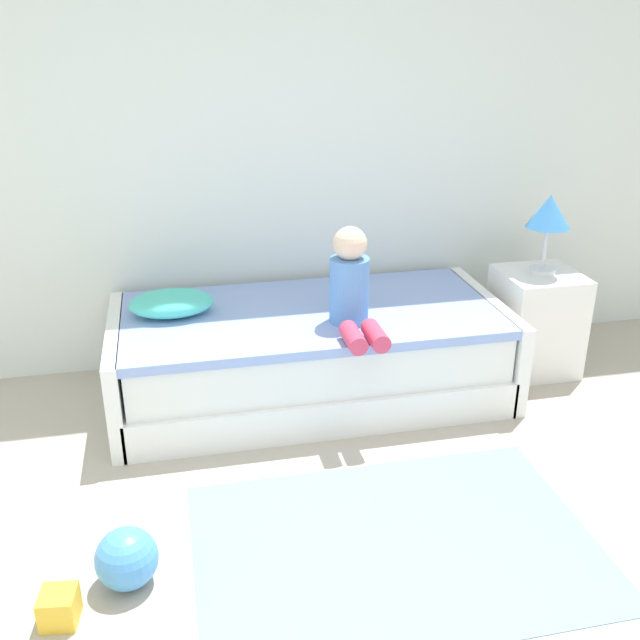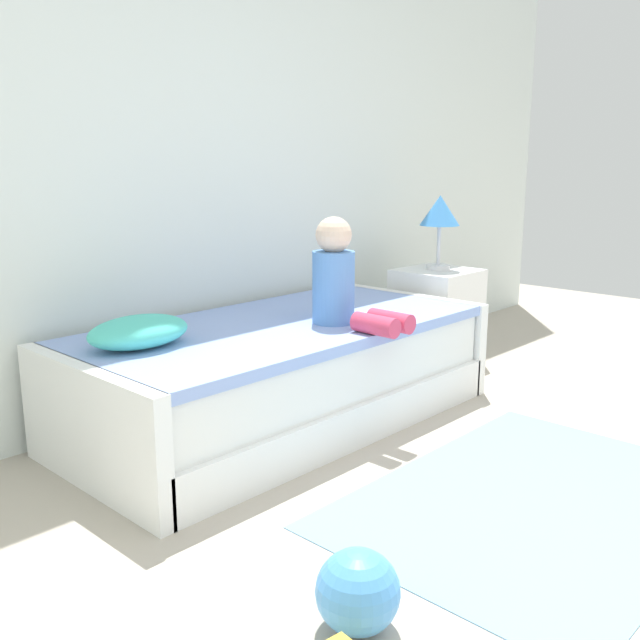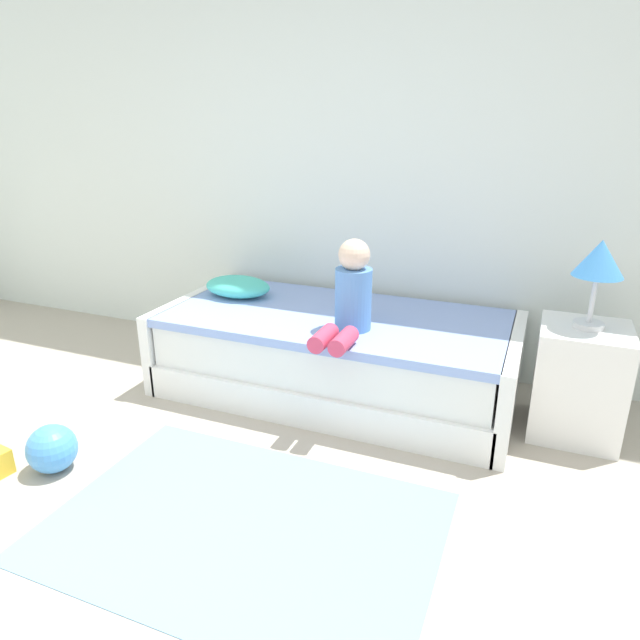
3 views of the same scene
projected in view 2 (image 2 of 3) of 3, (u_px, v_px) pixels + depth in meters
name	position (u px, v px, depth m)	size (l,w,h in m)	color
wall_rear	(169.00, 119.00, 3.43)	(7.20, 0.10, 2.90)	silver
bed	(283.00, 373.00, 3.42)	(2.11, 1.00, 0.50)	white
nightstand	(436.00, 317.00, 4.38)	(0.44, 0.44, 0.60)	white
table_lamp	(440.00, 214.00, 4.24)	(0.24, 0.24, 0.45)	silver
child_figure	(341.00, 281.00, 3.28)	(0.20, 0.51, 0.50)	#598CD1
pillow	(139.00, 332.00, 2.90)	(0.44, 0.30, 0.13)	#4CCCBC
toy_ball	(358.00, 591.00, 1.91)	(0.23, 0.23, 0.23)	#4C99E5
area_rug	(537.00, 500.00, 2.66)	(1.60, 1.10, 0.01)	#7AA8CC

